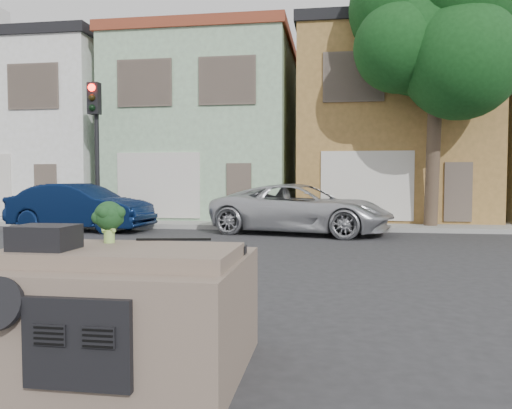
% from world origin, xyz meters
% --- Properties ---
extents(ground_plane, '(120.00, 120.00, 0.00)m').
position_xyz_m(ground_plane, '(0.00, 0.00, 0.00)').
color(ground_plane, '#303033').
rests_on(ground_plane, ground).
extents(sidewalk, '(40.00, 3.00, 0.15)m').
position_xyz_m(sidewalk, '(0.00, 10.50, 0.07)').
color(sidewalk, gray).
rests_on(sidewalk, ground).
extents(townhouse_white, '(7.20, 8.20, 7.55)m').
position_xyz_m(townhouse_white, '(-11.00, 14.50, 3.77)').
color(townhouse_white, white).
rests_on(townhouse_white, ground).
extents(townhouse_mint, '(7.20, 8.20, 7.55)m').
position_xyz_m(townhouse_mint, '(-3.50, 14.50, 3.77)').
color(townhouse_mint, '#98BD97').
rests_on(townhouse_mint, ground).
extents(townhouse_tan, '(7.20, 8.20, 7.55)m').
position_xyz_m(townhouse_tan, '(4.00, 14.50, 3.77)').
color(townhouse_tan, olive).
rests_on(townhouse_tan, ground).
extents(navy_sedan, '(4.80, 2.07, 1.54)m').
position_xyz_m(navy_sedan, '(-6.30, 7.98, 0.00)').
color(navy_sedan, '#081639').
rests_on(navy_sedan, ground).
extents(silver_pickup, '(5.95, 3.72, 1.53)m').
position_xyz_m(silver_pickup, '(0.84, 8.27, 0.00)').
color(silver_pickup, silver).
rests_on(silver_pickup, ground).
extents(traffic_signal, '(0.40, 0.40, 5.10)m').
position_xyz_m(traffic_signal, '(-6.50, 9.50, 2.55)').
color(traffic_signal, black).
rests_on(traffic_signal, ground).
extents(tree_near, '(4.40, 4.00, 8.50)m').
position_xyz_m(tree_near, '(5.00, 9.80, 4.25)').
color(tree_near, '#134016').
rests_on(tree_near, ground).
extents(car_dashboard, '(2.00, 1.80, 1.12)m').
position_xyz_m(car_dashboard, '(0.00, -3.00, 0.56)').
color(car_dashboard, '#776556').
rests_on(car_dashboard, ground).
extents(instrument_hump, '(0.48, 0.38, 0.20)m').
position_xyz_m(instrument_hump, '(-0.58, -3.35, 1.22)').
color(instrument_hump, black).
rests_on(instrument_hump, car_dashboard).
extents(wiper_arm, '(0.69, 0.15, 0.02)m').
position_xyz_m(wiper_arm, '(0.28, -2.62, 1.13)').
color(wiper_arm, black).
rests_on(wiper_arm, car_dashboard).
extents(broccoli, '(0.42, 0.42, 0.39)m').
position_xyz_m(broccoli, '(-0.25, -2.87, 1.31)').
color(broccoli, '#143316').
rests_on(broccoli, car_dashboard).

